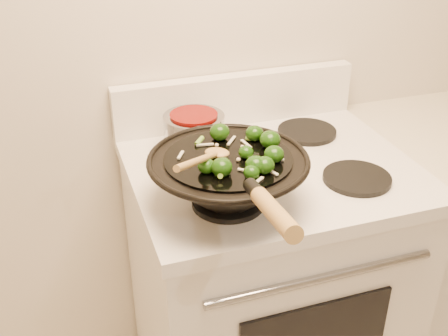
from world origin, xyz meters
name	(u,v)px	position (x,y,z in m)	size (l,w,h in m)	color
stove	(266,288)	(-0.29, 1.17, 0.47)	(0.78, 0.67, 1.08)	white
wok	(229,177)	(-0.47, 1.02, 1.00)	(0.39, 0.64, 0.22)	black
stirfry	(244,154)	(-0.44, 0.99, 1.07)	(0.26, 0.29, 0.04)	#143908
wooden_spoon	(207,157)	(-0.54, 0.98, 1.08)	(0.19, 0.24, 0.10)	#A98042
saucepan	(194,131)	(-0.47, 1.32, 0.98)	(0.17, 0.28, 0.10)	gray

